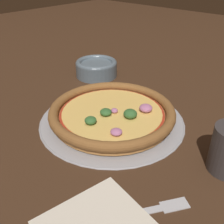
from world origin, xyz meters
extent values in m
plane|color=#3D2616|center=(0.00, 0.00, 0.00)|extent=(3.00, 3.00, 0.00)
cylinder|color=#9E9EA3|center=(0.00, 0.00, 0.00)|extent=(0.34, 0.34, 0.00)
torus|color=#9E9EA3|center=(0.00, 0.00, 0.00)|extent=(0.35, 0.35, 0.01)
cylinder|color=#BC7F42|center=(0.00, 0.00, 0.01)|extent=(0.28, 0.28, 0.01)
torus|color=brown|center=(0.00, 0.00, 0.03)|extent=(0.30, 0.30, 0.02)
cylinder|color=#A32D19|center=(0.00, 0.00, 0.02)|extent=(0.25, 0.25, 0.00)
cylinder|color=#E5B75B|center=(0.00, 0.00, 0.02)|extent=(0.24, 0.24, 0.00)
ellipsoid|color=#B26B93|center=(0.06, 0.07, 0.03)|extent=(0.03, 0.03, 0.01)
ellipsoid|color=#B26B93|center=(0.00, 0.01, 0.03)|extent=(0.02, 0.02, 0.01)
ellipsoid|color=#33602D|center=(0.07, 0.00, 0.03)|extent=(0.03, 0.03, 0.02)
ellipsoid|color=#33602D|center=(0.02, 0.00, 0.03)|extent=(0.03, 0.03, 0.02)
ellipsoid|color=#33602D|center=(-0.01, 0.05, 0.03)|extent=(0.04, 0.04, 0.02)
ellipsoid|color=#B26B93|center=(-0.05, 0.06, 0.03)|extent=(0.04, 0.04, 0.02)
cylinder|color=slate|center=(-0.17, -0.23, 0.02)|extent=(0.14, 0.14, 0.04)
torus|color=slate|center=(-0.17, -0.23, 0.04)|extent=(0.14, 0.14, 0.02)
cube|color=#B7B7BC|center=(0.19, 0.20, 0.00)|extent=(0.11, 0.08, 0.00)
cube|color=#B7B7BC|center=(0.12, 0.24, 0.00)|extent=(0.05, 0.04, 0.00)
camera|label=1|loc=(0.40, 0.36, 0.34)|focal=42.00mm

